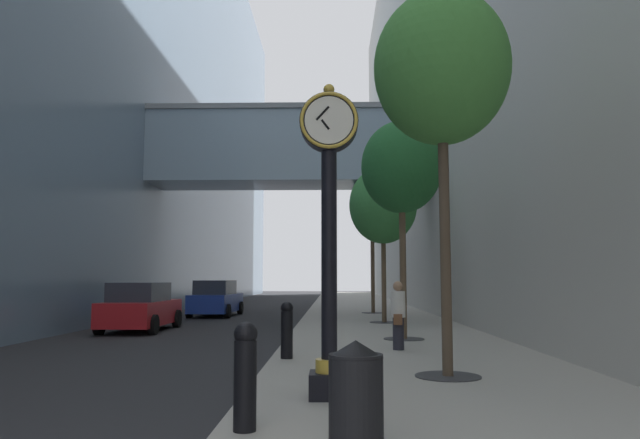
% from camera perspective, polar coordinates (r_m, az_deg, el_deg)
% --- Properties ---
extents(ground_plane, '(110.00, 110.00, 0.00)m').
position_cam_1_polar(ground_plane, '(30.19, -1.23, -9.11)').
color(ground_plane, '#262628').
rests_on(ground_plane, ground).
extents(sidewalk_right, '(5.93, 80.00, 0.14)m').
position_cam_1_polar(sidewalk_right, '(33.20, 4.18, -8.67)').
color(sidewalk_right, '#9E998E').
rests_on(sidewalk_right, ground).
extents(building_block_left, '(22.61, 80.00, 30.41)m').
position_cam_1_polar(building_block_left, '(38.01, -19.71, 15.21)').
color(building_block_left, slate).
rests_on(building_block_left, ground).
extents(building_block_right, '(9.00, 80.00, 30.93)m').
position_cam_1_polar(building_block_right, '(36.98, 16.12, 16.22)').
color(building_block_right, '#B7B2A8').
rests_on(building_block_right, ground).
extents(street_clock, '(0.84, 0.55, 4.44)m').
position_cam_1_polar(street_clock, '(8.32, 0.88, -0.22)').
color(street_clock, black).
rests_on(street_clock, sidewalk_right).
extents(bollard_nearest, '(0.26, 0.26, 1.16)m').
position_cam_1_polar(bollard_nearest, '(6.67, -7.23, -14.52)').
color(bollard_nearest, black).
rests_on(bollard_nearest, sidewalk_right).
extents(bollard_third, '(0.26, 0.26, 1.16)m').
position_cam_1_polar(bollard_third, '(12.40, -3.22, -10.47)').
color(bollard_third, black).
rests_on(bollard_third, sidewalk_right).
extents(street_tree_near, '(2.38, 2.38, 6.71)m').
position_cam_1_polar(street_tree_near, '(10.94, 11.64, 13.97)').
color(street_tree_near, '#333335').
rests_on(street_tree_near, sidewalk_right).
extents(street_tree_mid_near, '(2.25, 2.25, 6.03)m').
position_cam_1_polar(street_tree_mid_near, '(16.68, 7.88, 4.93)').
color(street_tree_mid_near, '#333335').
rests_on(street_tree_mid_near, sidewalk_right).
extents(street_tree_mid_far, '(2.58, 2.58, 5.93)m').
position_cam_1_polar(street_tree_mid_far, '(22.69, 6.11, 1.36)').
color(street_tree_mid_far, '#333335').
rests_on(street_tree_mid_far, sidewalk_right).
extents(street_tree_far, '(2.19, 2.19, 6.51)m').
position_cam_1_polar(street_tree_far, '(28.88, 5.06, 1.39)').
color(street_tree_far, '#333335').
rests_on(street_tree_far, sidewalk_right).
extents(trash_bin, '(0.53, 0.53, 1.05)m').
position_cam_1_polar(trash_bin, '(5.83, 3.50, -16.56)').
color(trash_bin, black).
rests_on(trash_bin, sidewalk_right).
extents(pedestrian_walking, '(0.38, 0.48, 1.58)m').
position_cam_1_polar(pedestrian_walking, '(13.97, 7.55, -9.02)').
color(pedestrian_walking, '#23232D').
rests_on(pedestrian_walking, sidewalk_right).
extents(car_blue_near, '(2.09, 4.47, 1.70)m').
position_cam_1_polar(car_blue_near, '(28.80, -10.01, -7.55)').
color(car_blue_near, navy).
rests_on(car_blue_near, ground).
extents(car_red_mid, '(1.96, 4.19, 1.64)m').
position_cam_1_polar(car_red_mid, '(21.29, -16.93, -8.12)').
color(car_red_mid, '#AD191E').
rests_on(car_red_mid, ground).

